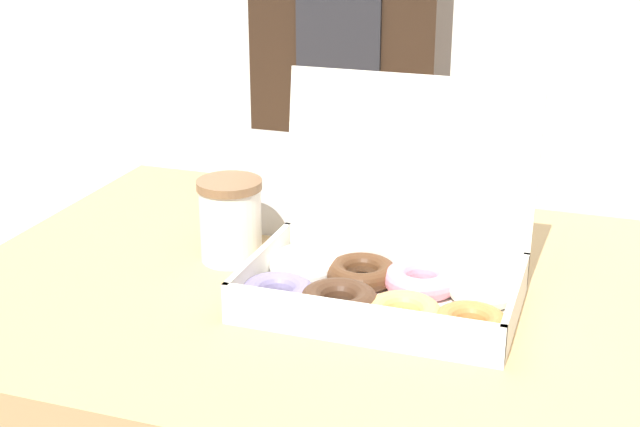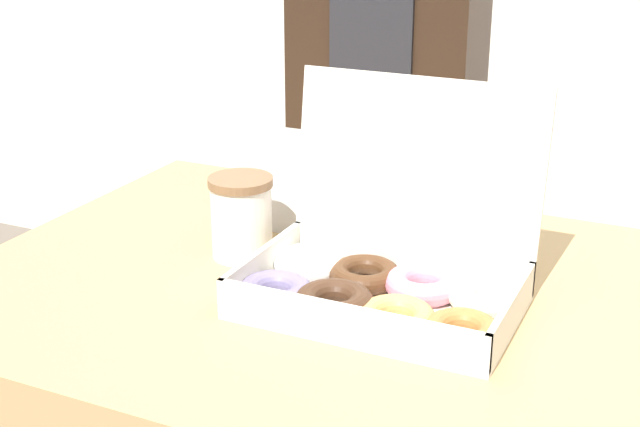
{
  "view_description": "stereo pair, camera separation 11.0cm",
  "coord_description": "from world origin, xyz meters",
  "views": [
    {
      "loc": [
        0.31,
        -1.03,
        1.27
      ],
      "look_at": [
        -0.03,
        -0.05,
        0.88
      ],
      "focal_mm": 50.0,
      "sensor_mm": 36.0,
      "label": 1
    },
    {
      "loc": [
        0.41,
        -0.99,
        1.27
      ],
      "look_at": [
        -0.03,
        -0.05,
        0.88
      ],
      "focal_mm": 50.0,
      "sensor_mm": 36.0,
      "label": 2
    }
  ],
  "objects": [
    {
      "name": "coffee_cup",
      "position": [
        -0.19,
        0.03,
        0.83
      ],
      "size": [
        0.09,
        0.09,
        0.12
      ],
      "color": "silver",
      "rests_on": "table"
    },
    {
      "name": "person_customer",
      "position": [
        -0.17,
        0.55,
        0.89
      ],
      "size": [
        0.34,
        0.2,
        1.58
      ],
      "color": "#4C4742",
      "rests_on": "ground_plane"
    },
    {
      "name": "donut_box",
      "position": [
        0.05,
        -0.03,
        0.8
      ],
      "size": [
        0.37,
        0.26,
        0.27
      ],
      "color": "white",
      "rests_on": "table"
    },
    {
      "name": "napkin_holder",
      "position": [
        -0.15,
        0.15,
        0.84
      ],
      "size": [
        0.12,
        0.05,
        0.14
      ],
      "color": "silver",
      "rests_on": "table"
    }
  ]
}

